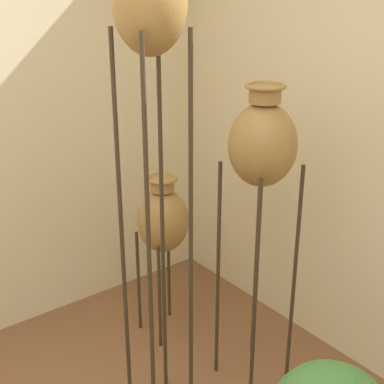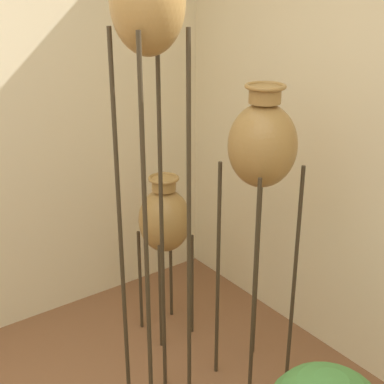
{
  "view_description": "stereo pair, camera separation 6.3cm",
  "coord_description": "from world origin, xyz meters",
  "views": [
    {
      "loc": [
        -0.4,
        -1.08,
        2.05
      ],
      "look_at": [
        1.1,
        0.87,
        1.07
      ],
      "focal_mm": 50.0,
      "sensor_mm": 36.0,
      "label": 1
    },
    {
      "loc": [
        -0.35,
        -1.11,
        2.05
      ],
      "look_at": [
        1.1,
        0.87,
        1.07
      ],
      "focal_mm": 50.0,
      "sensor_mm": 36.0,
      "label": 2
    }
  ],
  "objects": [
    {
      "name": "vase_stand_short",
      "position": [
        1.19,
        1.25,
        0.75
      ],
      "size": [
        0.3,
        0.3,
        1.02
      ],
      "color": "#382D1E",
      "rests_on": "ground_plane"
    },
    {
      "name": "vase_stand_medium",
      "position": [
        1.33,
        0.62,
        1.31
      ],
      "size": [
        0.33,
        0.33,
        1.62
      ],
      "color": "#382D1E",
      "rests_on": "ground_plane"
    },
    {
      "name": "vase_stand_tall",
      "position": [
        0.79,
        0.73,
        1.91
      ],
      "size": [
        0.3,
        0.3,
        2.26
      ],
      "color": "#382D1E",
      "rests_on": "ground_plane"
    }
  ]
}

